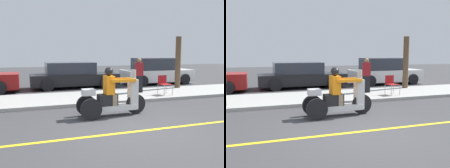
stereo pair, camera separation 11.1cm
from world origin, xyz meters
TOP-DOWN VIEW (x-y plane):
  - ground_plane at (0.00, 0.00)m, footprint 60.00×60.00m
  - lane_stripe at (-0.01, 0.00)m, footprint 24.00×0.12m
  - sidewalk_strip at (0.00, 4.60)m, footprint 28.00×2.80m
  - motorcycle_trike at (-0.01, 1.66)m, footprint 2.14×0.68m
  - spectator_near_curb at (2.43, 4.88)m, footprint 0.42×0.33m
  - folding_chair_curbside at (3.17, 3.95)m, footprint 0.51×0.51m
  - parked_car_lot_center at (5.19, 8.24)m, footprint 4.36×2.02m
  - parked_car_lot_right at (0.05, 8.21)m, footprint 4.68×2.02m
  - tree_trunk at (4.98, 5.61)m, footprint 0.28×0.28m

SIDE VIEW (x-z plane):
  - ground_plane at x=0.00m, z-range 0.00..0.00m
  - lane_stripe at x=-0.01m, z-range 0.00..0.01m
  - sidewalk_strip at x=0.00m, z-range 0.00..0.12m
  - motorcycle_trike at x=-0.01m, z-range -0.20..1.28m
  - folding_chair_curbside at x=3.17m, z-range 0.21..1.03m
  - parked_car_lot_right at x=0.05m, z-range -0.03..1.36m
  - parked_car_lot_center at x=5.19m, z-range -0.05..1.54m
  - spectator_near_curb at x=2.43m, z-range 0.09..1.64m
  - tree_trunk at x=4.98m, z-range 0.12..2.72m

